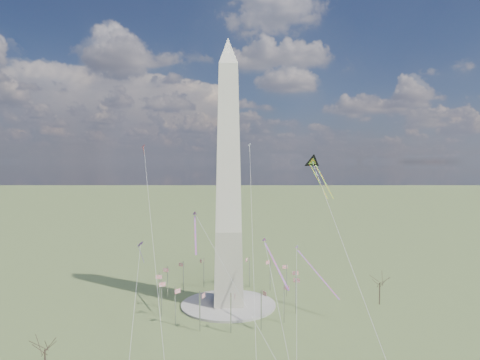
{
  "coord_description": "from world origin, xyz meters",
  "views": [
    {
      "loc": [
        -4.92,
        -160.48,
        54.73
      ],
      "look_at": [
        4.45,
        0.0,
        47.93
      ],
      "focal_mm": 32.0,
      "sensor_mm": 36.0,
      "label": 1
    }
  ],
  "objects": [
    {
      "name": "kite_streamer_right",
      "position": [
        30.74,
        -3.38,
        16.25
      ],
      "size": [
        12.92,
        20.49,
        15.82
      ],
      "rotation": [
        0.0,
        0.0,
        3.68
      ],
      "color": "#FF3728",
      "rests_on": "ground"
    },
    {
      "name": "kite_diamond_purple",
      "position": [
        -32.5,
        -1.88,
        23.47
      ],
      "size": [
        2.35,
        2.81,
        8.25
      ],
      "rotation": [
        0.0,
        0.0,
        2.19
      ],
      "color": "#451870",
      "rests_on": "ground"
    },
    {
      "name": "washington_monument",
      "position": [
        0.0,
        0.0,
        47.95
      ],
      "size": [
        15.56,
        15.56,
        100.0
      ],
      "color": "#B9B19B",
      "rests_on": "plaza"
    },
    {
      "name": "kite_small_white",
      "position": [
        11.81,
        46.72,
        62.72
      ],
      "size": [
        1.33,
        1.55,
        4.16
      ],
      "rotation": [
        0.0,
        0.0,
        3.0
      ],
      "color": "white",
      "rests_on": "ground"
    },
    {
      "name": "flagpole_ring",
      "position": [
        -0.0,
        -0.0,
        7.27
      ],
      "size": [
        54.4,
        54.4,
        13.0
      ],
      "color": "silver",
      "rests_on": "ground"
    },
    {
      "name": "tree_near",
      "position": [
        58.06,
        -1.94,
        8.87
      ],
      "size": [
        7.11,
        7.11,
        12.45
      ],
      "color": "#423428",
      "rests_on": "ground"
    },
    {
      "name": "kite_delta_black",
      "position": [
        34.12,
        7.22,
        53.87
      ],
      "size": [
        7.78,
        20.23,
        16.56
      ],
      "rotation": [
        0.0,
        0.0,
        3.29
      ],
      "color": "black",
      "rests_on": "ground"
    },
    {
      "name": "tree_far",
      "position": [
        -47.96,
        -51.95,
        7.97
      ],
      "size": [
        6.39,
        6.39,
        11.19
      ],
      "color": "#423428",
      "rests_on": "ground"
    },
    {
      "name": "kite_streamer_left",
      "position": [
        14.33,
        -18.54,
        22.58
      ],
      "size": [
        6.85,
        19.16,
        13.51
      ],
      "rotation": [
        0.0,
        0.0,
        3.44
      ],
      "color": "#FF3728",
      "rests_on": "ground"
    },
    {
      "name": "ground",
      "position": [
        0.0,
        0.0,
        0.0
      ],
      "size": [
        2000.0,
        2000.0,
        0.0
      ],
      "primitive_type": "plane",
      "color": "#525F2F",
      "rests_on": "ground"
    },
    {
      "name": "kite_streamer_mid",
      "position": [
        -12.27,
        -4.12,
        30.48
      ],
      "size": [
        2.44,
        18.82,
        12.91
      ],
      "rotation": [
        0.0,
        0.0,
        3.21
      ],
      "color": "#FF3728",
      "rests_on": "ground"
    },
    {
      "name": "kite_small_red",
      "position": [
        -36.16,
        29.06,
        61.24
      ],
      "size": [
        1.16,
        1.96,
        4.68
      ],
      "rotation": [
        0.0,
        0.0,
        2.82
      ],
      "color": "red",
      "rests_on": "ground"
    },
    {
      "name": "plaza",
      "position": [
        0.0,
        0.0,
        0.4
      ],
      "size": [
        36.0,
        36.0,
        0.8
      ],
      "primitive_type": "cylinder",
      "color": "#9D998F",
      "rests_on": "ground"
    }
  ]
}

